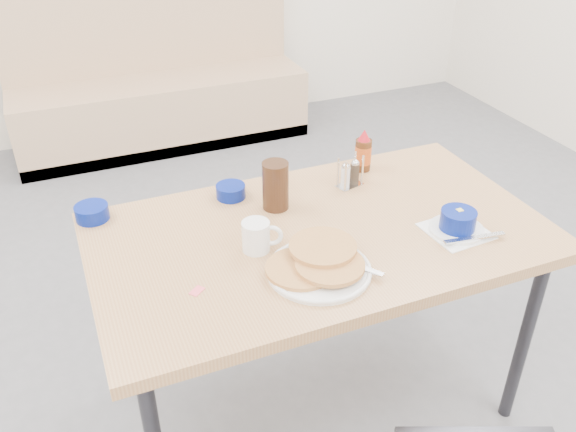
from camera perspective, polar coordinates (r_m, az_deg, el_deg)
name	(u,v)px	position (r m, az deg, el deg)	size (l,w,h in m)	color
booth_bench	(159,90)	(4.26, -12.02, 11.46)	(1.90, 0.56, 1.22)	tan
dining_table	(320,247)	(1.92, 2.98, -2.93)	(1.40, 0.80, 0.76)	tan
pancake_plate	(318,265)	(1.70, 2.86, -4.57)	(0.30, 0.29, 0.05)	white
coffee_mug	(257,236)	(1.78, -2.89, -1.87)	(0.12, 0.08, 0.09)	white
grits_setting	(458,223)	(1.93, 15.59, -0.64)	(0.21, 0.19, 0.08)	white
creamer_bowl	(92,213)	(2.03, -17.87, 0.31)	(0.11, 0.11, 0.05)	navy
butter_bowl	(231,191)	(2.06, -5.38, 2.31)	(0.10, 0.10, 0.04)	navy
amber_tumbler	(275,186)	(1.96, -1.18, 2.86)	(0.09, 0.09, 0.16)	#311C0F
condiment_caddy	(350,176)	(2.12, 5.82, 3.77)	(0.10, 0.08, 0.11)	silver
syrup_bottle	(363,153)	(2.22, 7.04, 5.91)	(0.06, 0.06, 0.16)	#47230F
sugar_wrapper	(197,291)	(1.66, -8.52, -6.95)	(0.04, 0.03, 0.00)	#FF5465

